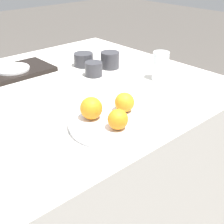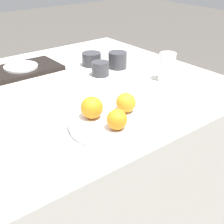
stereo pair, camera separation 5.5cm
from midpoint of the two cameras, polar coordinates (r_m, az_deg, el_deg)
The scene contains 12 objects.
ground_plane at distance 1.68m, azimuth -6.39°, elevation -19.70°, with size 12.00×12.00×0.00m, color #4C4742.
table at distance 1.43m, azimuth -7.17°, elevation -9.59°, with size 1.27×1.05×0.74m.
fruit_platter at distance 0.97m, azimuth 1.62°, elevation -2.00°, with size 0.27×0.27×0.02m.
orange_0 at distance 1.01m, azimuth 4.10°, elevation 1.69°, with size 0.07×0.07×0.07m.
orange_1 at distance 0.97m, azimuth -2.10°, elevation 0.80°, with size 0.07×0.07×0.07m.
orange_2 at distance 0.91m, azimuth 2.62°, elevation -1.41°, with size 0.06×0.06×0.06m.
water_glass at distance 1.32m, azimuth 11.21°, elevation 8.03°, with size 0.07×0.07×0.12m.
serving_tray at distance 1.46m, azimuth -15.23°, elevation 7.44°, with size 0.34×0.20×0.02m.
side_plate at distance 1.45m, azimuth -15.31°, elevation 7.99°, with size 0.15×0.15×0.01m.
cup_0 at distance 1.36m, azimuth -0.98°, elevation 7.91°, with size 0.08×0.08×0.06m.
cup_1 at distance 1.45m, azimuth 2.12°, elevation 9.46°, with size 0.09×0.09×0.07m.
cup_2 at distance 1.49m, azimuth -2.69°, elevation 9.63°, with size 0.09×0.09×0.06m.
Camera 2 is at (-0.54, -1.01, 1.23)m, focal length 50.00 mm.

